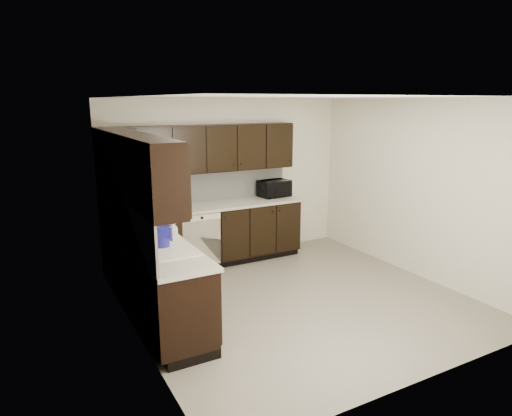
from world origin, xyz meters
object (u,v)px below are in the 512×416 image
at_px(microwave, 274,189).
at_px(storage_bin, 152,230).
at_px(blue_pitcher, 162,237).
at_px(sink, 165,254).
at_px(toaster_oven, 121,207).

xyz_separation_m(microwave, storage_bin, (-2.38, -1.28, -0.05)).
bearing_deg(storage_bin, blue_pitcher, -92.98).
xyz_separation_m(sink, blue_pitcher, (-0.01, 0.05, 0.18)).
height_order(sink, blue_pitcher, sink).
bearing_deg(toaster_oven, storage_bin, -61.52).
bearing_deg(storage_bin, sink, -91.41).
height_order(microwave, toaster_oven, microwave).
relative_size(sink, toaster_oven, 2.49).
bearing_deg(blue_pitcher, microwave, 21.27).
relative_size(sink, blue_pitcher, 3.38).
height_order(sink, toaster_oven, sink).
distance_m(storage_bin, blue_pitcher, 0.45).
distance_m(sink, storage_bin, 0.51).
relative_size(microwave, blue_pitcher, 2.01).
relative_size(storage_bin, blue_pitcher, 1.84).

